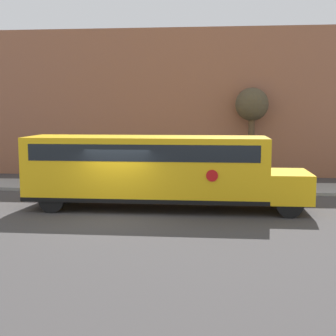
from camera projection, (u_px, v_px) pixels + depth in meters
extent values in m
plane|color=#3A3838|center=(116.00, 216.00, 17.61)|extent=(60.00, 60.00, 0.00)
cube|color=gray|center=(142.00, 186.00, 24.03)|extent=(44.00, 3.00, 0.15)
cube|color=#935B42|center=(157.00, 103.00, 29.91)|extent=(32.00, 4.00, 8.78)
cube|color=yellow|center=(147.00, 167.00, 18.77)|extent=(9.55, 2.50, 2.47)
cube|color=yellow|center=(288.00, 186.00, 18.32)|extent=(1.63, 2.50, 1.13)
cube|color=black|center=(147.00, 196.00, 18.91)|extent=(9.55, 2.54, 0.16)
cube|color=black|center=(146.00, 150.00, 18.68)|extent=(8.79, 2.53, 0.64)
cylinder|color=red|center=(212.00, 176.00, 17.26)|extent=(0.44, 0.02, 0.44)
cylinder|color=black|center=(281.00, 194.00, 19.46)|extent=(1.00, 0.30, 1.00)
cylinder|color=black|center=(290.00, 204.00, 17.32)|extent=(1.00, 0.30, 1.00)
cylinder|color=black|center=(69.00, 190.00, 20.32)|extent=(1.00, 0.30, 1.00)
cylinder|color=black|center=(52.00, 200.00, 18.19)|extent=(1.00, 0.30, 1.00)
cylinder|color=brown|center=(251.00, 147.00, 26.90)|extent=(0.36, 0.36, 3.73)
sphere|color=#4C422D|center=(252.00, 104.00, 26.60)|extent=(1.89, 1.89, 1.89)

